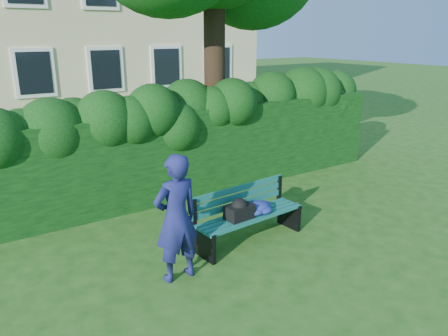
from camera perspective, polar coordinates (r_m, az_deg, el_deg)
ground at (r=7.68m, az=2.51°, el=-7.90°), size 80.00×80.00×0.00m
hedge at (r=9.13m, az=-5.60°, el=2.18°), size 10.00×1.00×1.80m
park_bench at (r=7.06m, az=3.20°, el=-5.80°), size 1.94×0.70×0.89m
man_reading at (r=5.90m, az=-6.24°, el=-6.55°), size 0.67×0.45×1.79m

